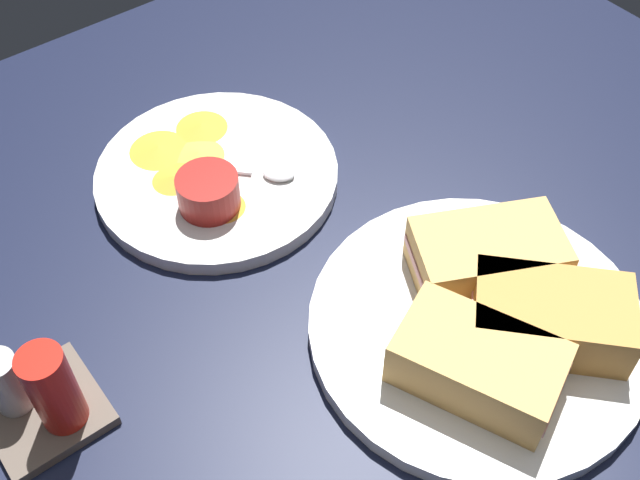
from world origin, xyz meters
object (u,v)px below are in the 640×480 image
condiment_caddy (40,395)px  spoon_by_dark_ramekin (465,301)px  sandwich_half_near (479,362)px  sandwich_half_extra (487,255)px  sandwich_half_far (551,316)px  ramekin_dark_sauce (499,251)px  spoon_by_gravy_ramekin (266,173)px  plate_sandwich_main (477,327)px  ramekin_light_gravy (208,191)px  plate_chips_companion (217,176)px

condiment_caddy → spoon_by_dark_ramekin: bearing=-111.3°
sandwich_half_near → sandwich_half_extra: (7.43, -8.42, 0.00)cm
sandwich_half_far → ramekin_dark_sauce: sandwich_half_far is taller
sandwich_half_near → sandwich_half_extra: same height
spoon_by_dark_ramekin → spoon_by_gravy_ramekin: 24.19cm
sandwich_half_near → sandwich_half_far: size_ratio=1.02×
sandwich_half_near → condiment_caddy: size_ratio=1.57×
plate_sandwich_main → sandwich_half_far: sandwich_half_far is taller
spoon_by_dark_ramekin → plate_sandwich_main: bearing=169.3°
spoon_by_dark_ramekin → ramekin_light_gravy: 26.36cm
plate_chips_companion → spoon_by_dark_ramekin: bearing=-163.2°
plate_sandwich_main → sandwich_half_far: size_ratio=2.02×
ramekin_light_gravy → plate_chips_companion: bearing=-39.8°
sandwich_half_extra → ramekin_light_gravy: sandwich_half_extra is taller
ramekin_dark_sauce → sandwich_half_extra: bearing=83.9°
ramekin_dark_sauce → plate_chips_companion: bearing=27.3°
plate_sandwich_main → condiment_caddy: (15.31, 33.19, 2.61)cm
sandwich_half_far → spoon_by_dark_ramekin: 7.52cm
ramekin_light_gravy → spoon_by_gravy_ramekin: size_ratio=0.75×
ramekin_light_gravy → condiment_caddy: size_ratio=0.64×
sandwich_half_near → spoon_by_gravy_ramekin: sandwich_half_near is taller
sandwich_half_far → plate_sandwich_main: bearing=41.4°
sandwich_half_near → condiment_caddy: 34.68cm
plate_sandwich_main → sandwich_half_near: size_ratio=1.98×
sandwich_half_extra → ramekin_dark_sauce: (-0.15, -1.40, -0.27)cm
plate_sandwich_main → ramekin_dark_sauce: 7.26cm
sandwich_half_near → ramekin_dark_sauce: sandwich_half_near is taller
ramekin_dark_sauce → condiment_caddy: condiment_caddy is taller
ramekin_dark_sauce → spoon_by_dark_ramekin: 5.64cm
sandwich_half_far → ramekin_light_gravy: bearing=25.9°
spoon_by_dark_ramekin → spoon_by_gravy_ramekin: same height
plate_chips_companion → spoon_by_gravy_ramekin: 5.29cm
sandwich_half_far → plate_chips_companion: sandwich_half_far is taller
plate_sandwich_main → sandwich_half_near: bearing=131.4°
plate_sandwich_main → sandwich_half_extra: (3.72, -4.21, 3.20)cm
sandwich_half_extra → ramekin_light_gravy: 26.92cm
ramekin_light_gravy → spoon_by_gravy_ramekin: ramekin_light_gravy is taller
sandwich_half_near → spoon_by_dark_ramekin: 7.81cm
spoon_by_dark_ramekin → ramekin_light_gravy: bearing=25.6°
sandwich_half_near → ramekin_light_gravy: 30.44cm
plate_sandwich_main → sandwich_half_extra: size_ratio=1.97×
sandwich_half_far → ramekin_light_gravy: size_ratio=2.42×
sandwich_half_near → ramekin_light_gravy: size_ratio=2.46×
sandwich_half_near → ramekin_dark_sauce: 12.23cm
spoon_by_gravy_ramekin → ramekin_dark_sauce: bearing=-156.2°
ramekin_light_gravy → condiment_caddy: condiment_caddy is taller
sandwich_half_extra → spoon_by_gravy_ramekin: (22.26, 8.46, -2.04)cm
plate_sandwich_main → spoon_by_dark_ramekin: bearing=-10.7°
plate_sandwich_main → ramekin_dark_sauce: bearing=-57.6°
plate_chips_companion → condiment_caddy: condiment_caddy is taller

